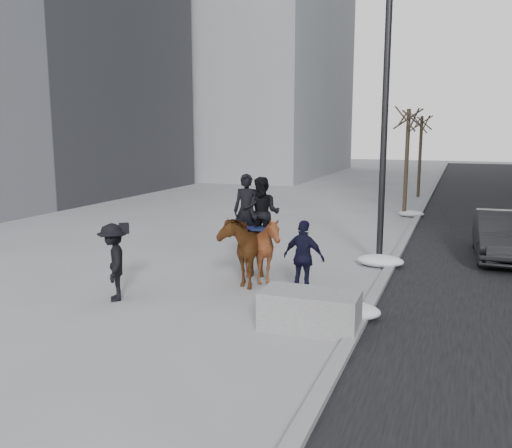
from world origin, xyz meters
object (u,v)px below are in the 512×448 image
at_px(car_near, 503,236).
at_px(mounted_left, 245,242).
at_px(mounted_right, 261,241).
at_px(planter, 310,310).

relative_size(car_near, mounted_left, 1.56).
height_order(mounted_left, mounted_right, mounted_left).
xyz_separation_m(planter, mounted_left, (-2.43, 2.67, 0.64)).
xyz_separation_m(car_near, mounted_left, (-6.24, -5.02, 0.32)).
xyz_separation_m(planter, car_near, (3.82, 7.69, 0.32)).
distance_m(car_near, mounted_left, 8.02).
xyz_separation_m(car_near, mounted_right, (-5.83, -4.95, 0.37)).
distance_m(mounted_left, mounted_right, 0.42).
bearing_deg(mounted_right, car_near, 40.34).
bearing_deg(mounted_right, mounted_left, -170.97).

